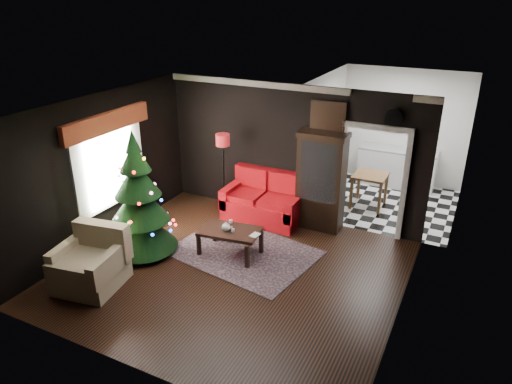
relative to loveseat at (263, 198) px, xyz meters
The scene contains 26 objects.
floor 2.15m from the loveseat, 78.96° to the right, with size 5.50×5.50×0.00m, color black.
ceiling 3.11m from the loveseat, 78.96° to the right, with size 5.50×5.50×0.00m, color white.
wall_back 1.08m from the loveseat, 48.37° to the left, with size 5.50×5.50×0.00m, color black.
wall_front 4.66m from the loveseat, 84.98° to the right, with size 5.50×5.50×0.00m, color black.
wall_left 3.25m from the loveseat, 138.90° to the right, with size 5.50×5.50×0.00m, color black.
wall_right 3.86m from the loveseat, 33.06° to the right, with size 5.50×5.50×0.00m, color black.
doorway 2.22m from the loveseat, 12.09° to the left, with size 1.10×0.10×2.10m, color silver, non-canonical shape.
left_window 3.11m from the loveseat, 141.31° to the right, with size 0.05×1.60×1.40m, color white.
valance 3.40m from the loveseat, 140.32° to the right, with size 0.12×2.10×0.35m, color maroon.
kitchen_floor 2.91m from the loveseat, 42.88° to the left, with size 3.00×3.00×0.00m, color white.
kitchen_window 4.17m from the loveseat, 58.30° to the left, with size 0.70×0.06×0.70m, color white.
rug 1.50m from the loveseat, 79.27° to the right, with size 2.50×1.82×0.01m, color #653D52.
loveseat is the anchor object (origin of this frame).
curio_cabinet 1.25m from the loveseat, 10.83° to the left, with size 0.90×0.45×1.90m, color black, non-canonical shape.
floor_lamp 0.97m from the loveseat, behind, with size 0.31×0.31×1.85m, color black, non-canonical shape.
christmas_tree 2.64m from the loveseat, 122.95° to the right, with size 1.25×1.25×2.39m, color black, non-canonical shape.
armchair 3.72m from the loveseat, 113.42° to the right, with size 1.01×1.01×1.03m, color #C0B188, non-canonical shape.
coffee_table 1.56m from the loveseat, 87.52° to the right, with size 1.07×0.64×0.48m, color black, non-canonical shape.
teapot 1.61m from the loveseat, 88.98° to the right, with size 0.17×0.17×0.16m, color silver, non-canonical shape.
cup_a 1.28m from the loveseat, 92.51° to the right, with size 0.06×0.06×0.05m, color white.
cup_b 1.57m from the loveseat, 84.59° to the right, with size 0.06×0.06×0.05m, color silver.
book 1.59m from the loveseat, 71.84° to the right, with size 0.14×0.01×0.19m, color gray.
wall_clock 3.04m from the loveseat, ahead, with size 0.32×0.32×0.06m, color white.
painting 2.13m from the loveseat, 19.40° to the left, with size 0.62×0.05×0.52m, color tan.
kitchen_counter 3.79m from the loveseat, 56.31° to the left, with size 1.80×0.60×0.90m, color silver.
kitchen_table 2.45m from the loveseat, 42.51° to the left, with size 0.70×0.70×0.75m, color brown, non-canonical shape.
Camera 1 is at (3.40, -5.95, 4.46)m, focal length 32.96 mm.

